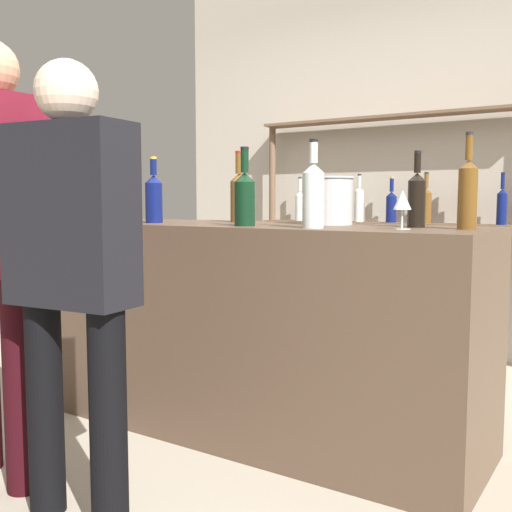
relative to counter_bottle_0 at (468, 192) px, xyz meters
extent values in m
plane|color=#B2A893|center=(-0.93, -0.03, -1.12)|extent=(16.00, 16.00, 0.00)
cube|color=brown|center=(-0.93, -0.03, -0.63)|extent=(2.08, 0.67, 0.98)
cube|color=#B2A899|center=(-0.93, 1.90, 0.28)|extent=(3.68, 0.12, 2.80)
cylinder|color=brown|center=(-1.91, 1.72, -0.28)|extent=(0.05, 0.05, 1.67)
cube|color=brown|center=(-0.93, 1.72, 0.54)|extent=(2.01, 0.18, 0.02)
cube|color=brown|center=(-0.93, 1.72, -0.20)|extent=(2.01, 0.18, 0.02)
cylinder|color=silver|center=(-1.66, 1.72, -0.09)|extent=(0.07, 0.07, 0.19)
cone|color=silver|center=(-1.66, 1.72, 0.02)|extent=(0.07, 0.07, 0.03)
cylinder|color=silver|center=(-1.66, 1.72, 0.08)|extent=(0.03, 0.03, 0.10)
cylinder|color=#232328|center=(-1.66, 1.72, 0.14)|extent=(0.03, 0.03, 0.01)
cylinder|color=brown|center=(-1.42, 1.72, -0.09)|extent=(0.08, 0.08, 0.19)
cone|color=brown|center=(-1.42, 1.72, 0.02)|extent=(0.08, 0.08, 0.03)
cylinder|color=brown|center=(-1.42, 1.72, 0.08)|extent=(0.03, 0.03, 0.08)
cylinder|color=black|center=(-1.42, 1.72, 0.13)|extent=(0.03, 0.03, 0.01)
cylinder|color=silver|center=(-1.18, 1.72, -0.08)|extent=(0.07, 0.07, 0.22)
cone|color=silver|center=(-1.18, 1.72, 0.05)|extent=(0.07, 0.07, 0.03)
cylinder|color=silver|center=(-1.18, 1.72, 0.10)|extent=(0.03, 0.03, 0.08)
cylinder|color=black|center=(-1.18, 1.72, 0.15)|extent=(0.03, 0.03, 0.01)
cylinder|color=#0F1956|center=(-0.93, 1.72, -0.10)|extent=(0.07, 0.07, 0.18)
cone|color=#0F1956|center=(-0.93, 1.72, 0.01)|extent=(0.07, 0.07, 0.03)
cylinder|color=#0F1956|center=(-0.93, 1.72, 0.07)|extent=(0.03, 0.03, 0.09)
cylinder|color=gold|center=(-0.93, 1.72, 0.12)|extent=(0.03, 0.03, 0.01)
cylinder|color=brown|center=(-0.69, 1.72, -0.09)|extent=(0.08, 0.08, 0.20)
cone|color=brown|center=(-0.69, 1.72, 0.03)|extent=(0.08, 0.08, 0.03)
cylinder|color=brown|center=(-0.69, 1.72, 0.10)|extent=(0.03, 0.03, 0.10)
cylinder|color=#232328|center=(-0.69, 1.72, 0.15)|extent=(0.03, 0.03, 0.01)
cylinder|color=brown|center=(-0.44, 1.72, -0.08)|extent=(0.07, 0.07, 0.23)
cone|color=brown|center=(-0.44, 1.72, 0.05)|extent=(0.07, 0.07, 0.03)
cylinder|color=brown|center=(-0.44, 1.72, 0.11)|extent=(0.03, 0.03, 0.09)
cylinder|color=#232328|center=(-0.44, 1.72, 0.17)|extent=(0.03, 0.03, 0.01)
cylinder|color=#0F1956|center=(-0.20, 1.72, -0.09)|extent=(0.06, 0.06, 0.20)
cone|color=#0F1956|center=(-0.20, 1.72, 0.02)|extent=(0.06, 0.06, 0.03)
cylinder|color=#0F1956|center=(-0.20, 1.72, 0.08)|extent=(0.02, 0.02, 0.10)
cylinder|color=black|center=(-0.20, 1.72, 0.14)|extent=(0.03, 0.03, 0.01)
cylinder|color=brown|center=(0.00, 0.00, -0.03)|extent=(0.07, 0.07, 0.23)
cone|color=brown|center=(0.00, 0.00, 0.10)|extent=(0.07, 0.07, 0.03)
cylinder|color=brown|center=(0.00, 0.00, 0.17)|extent=(0.03, 0.03, 0.09)
cylinder|color=#232328|center=(0.00, 0.00, 0.22)|extent=(0.03, 0.03, 0.01)
cylinder|color=black|center=(-0.87, -0.22, -0.05)|extent=(0.09, 0.09, 0.19)
cone|color=black|center=(-0.87, -0.22, 0.07)|extent=(0.09, 0.09, 0.04)
cylinder|color=black|center=(-0.87, -0.22, 0.13)|extent=(0.03, 0.03, 0.10)
cylinder|color=black|center=(-0.87, -0.22, 0.19)|extent=(0.04, 0.04, 0.01)
cylinder|color=brown|center=(-1.14, 0.13, -0.04)|extent=(0.08, 0.08, 0.20)
cone|color=brown|center=(-1.14, 0.13, 0.08)|extent=(0.08, 0.08, 0.04)
cylinder|color=brown|center=(-1.14, 0.13, 0.15)|extent=(0.03, 0.03, 0.10)
cylinder|color=maroon|center=(-1.14, 0.13, 0.21)|extent=(0.03, 0.03, 0.01)
cylinder|color=black|center=(-0.21, 0.05, -0.05)|extent=(0.07, 0.07, 0.19)
cone|color=black|center=(-0.21, 0.05, 0.06)|extent=(0.07, 0.07, 0.03)
cylinder|color=black|center=(-0.21, 0.05, 0.12)|extent=(0.03, 0.03, 0.08)
cylinder|color=black|center=(-0.21, 0.05, 0.16)|extent=(0.03, 0.03, 0.01)
cylinder|color=#0F1956|center=(-1.43, -0.17, -0.04)|extent=(0.08, 0.08, 0.19)
cone|color=#0F1956|center=(-1.43, -0.17, 0.07)|extent=(0.08, 0.08, 0.04)
cylinder|color=#0F1956|center=(-1.43, -0.17, 0.13)|extent=(0.03, 0.03, 0.08)
cylinder|color=gold|center=(-1.43, -0.17, 0.17)|extent=(0.03, 0.03, 0.01)
cylinder|color=silver|center=(-0.53, -0.24, -0.03)|extent=(0.09, 0.09, 0.22)
cone|color=silver|center=(-0.53, -0.24, 0.10)|extent=(0.09, 0.09, 0.04)
cylinder|color=silver|center=(-0.53, -0.24, 0.15)|extent=(0.03, 0.03, 0.08)
cylinder|color=black|center=(-0.53, -0.24, 0.20)|extent=(0.03, 0.03, 0.01)
cylinder|color=silver|center=(-0.21, -0.14, -0.14)|extent=(0.06, 0.06, 0.00)
cylinder|color=silver|center=(-0.21, -0.14, -0.10)|extent=(0.01, 0.01, 0.07)
cone|color=silver|center=(-0.21, -0.14, -0.03)|extent=(0.07, 0.07, 0.07)
cylinder|color=#B2B2B7|center=(-0.63, 0.10, -0.04)|extent=(0.21, 0.21, 0.21)
cylinder|color=#B2B2B7|center=(-0.63, 0.10, 0.07)|extent=(0.23, 0.23, 0.01)
cylinder|color=black|center=(-0.87, -1.02, -0.75)|extent=(0.12, 0.12, 0.75)
cylinder|color=black|center=(-1.15, -1.05, -0.75)|extent=(0.12, 0.12, 0.75)
cube|color=black|center=(-1.01, -1.03, -0.08)|extent=(0.46, 0.24, 0.59)
sphere|color=beige|center=(-1.01, -1.03, 0.32)|extent=(0.20, 0.20, 0.20)
cylinder|color=black|center=(-1.35, -1.00, -0.71)|extent=(0.13, 0.13, 0.82)
camera|label=1|loc=(0.56, -2.34, -0.03)|focal=42.00mm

